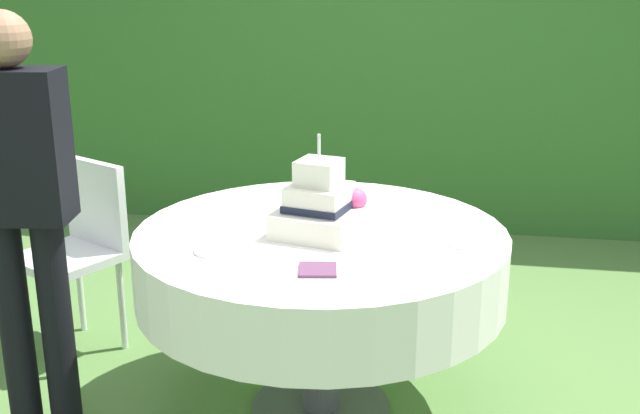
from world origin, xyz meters
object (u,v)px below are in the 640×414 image
Objects in this scene: serving_plate_far at (399,203)px; garden_chair at (80,239)px; serving_plate_left at (465,244)px; napkin_stack at (318,270)px; cake_table at (321,264)px; serving_plate_right at (359,198)px; serving_plate_near at (215,250)px; wedding_cake at (321,207)px; standing_person at (21,199)px.

garden_chair is at bearing -179.21° from serving_plate_far.
serving_plate_left is at bearing -14.47° from garden_chair.
garden_chair is at bearing 147.98° from napkin_stack.
serving_plate_right reaches higher than cake_table.
garden_chair is (-0.86, 0.66, -0.24)m from serving_plate_near.
cake_table is 1.25m from garden_chair.
serving_plate_near is 1.26× the size of serving_plate_right.
napkin_stack is (0.05, -0.37, -0.10)m from wedding_cake.
garden_chair is (-1.19, 0.41, -0.34)m from wedding_cake.
standing_person reaches higher than serving_plate_left.
serving_plate_near is (-0.34, -0.25, -0.10)m from wedding_cake.
serving_plate_near reaches higher than napkin_stack.
serving_plate_far and serving_plate_right have the same top height.
standing_person is (-1.16, -0.71, 0.15)m from serving_plate_right.
cake_table is 12.09× the size of serving_plate_right.
wedding_cake is 0.43× the size of garden_chair.
serving_plate_near is 1.11m from garden_chair.
wedding_cake is at bearing -100.85° from serving_plate_right.
serving_plate_left is at bearing -8.03° from cake_table.
serving_plate_left is 1.01× the size of serving_plate_right.
cake_table is at bearing -102.49° from serving_plate_right.
serving_plate_near is at bearing 162.97° from napkin_stack.
serving_plate_near is at bearing -166.23° from serving_plate_left.
napkin_stack is (-0.48, -0.33, -0.00)m from serving_plate_left.
serving_plate_far is 0.08× the size of standing_person.
serving_plate_left is 0.68m from serving_plate_right.
serving_plate_right is 0.94× the size of napkin_stack.
wedding_cake is at bearing 36.87° from serving_plate_near.
standing_person is (-1.12, 0.13, 0.15)m from napkin_stack.
standing_person is (-1.06, -0.24, 0.05)m from wedding_cake.
standing_person is (-1.60, -0.20, 0.15)m from serving_plate_left.
serving_plate_near is 0.90m from serving_plate_left.
serving_plate_near is 0.84m from serving_plate_right.
serving_plate_left is at bearing -49.13° from serving_plate_right.
napkin_stack is at bearing -82.03° from wedding_cake.
cake_table is 10.66× the size of serving_plate_far.
wedding_cake is 2.57× the size of serving_plate_near.
serving_plate_far is 1.07× the size of napkin_stack.
serving_plate_left is at bearing -4.08° from wedding_cake.
serving_plate_near is 1.24× the size of serving_plate_left.
wedding_cake reaches higher than serving_plate_left.
serving_plate_near is at bearing -37.59° from garden_chair.
serving_plate_far is (0.60, 0.68, 0.00)m from serving_plate_near.
wedding_cake is (0.01, -0.04, 0.24)m from cake_table.
wedding_cake is at bearing -81.48° from cake_table.
serving_plate_near reaches higher than cake_table.
serving_plate_near is at bearing -143.13° from wedding_cake.
serving_plate_far is (0.27, 0.39, 0.14)m from cake_table.
serving_plate_far is at bearing -15.35° from serving_plate_right.
napkin_stack reaches higher than cake_table.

